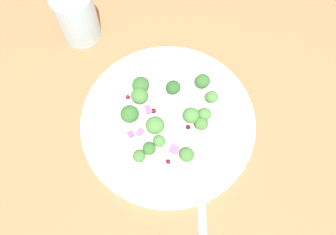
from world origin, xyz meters
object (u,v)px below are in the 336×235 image
object	(u,v)px
water_glass	(76,16)
broccoli_floret_1	(203,81)
broccoli_floret_0	(154,125)
fork	(203,233)
plate	(168,122)
broccoli_floret_2	(173,87)

from	to	relation	value
water_glass	broccoli_floret_1	bearing A→B (deg)	-15.22
water_glass	broccoli_floret_0	bearing A→B (deg)	-41.94
broccoli_floret_0	fork	size ratio (longest dim) A/B	0.16
plate	broccoli_floret_2	xyz separation A→B (cm)	(-0.32, 5.17, 2.38)
plate	water_glass	bearing A→B (deg)	144.44
broccoli_floret_0	fork	bearing A→B (deg)	-52.20
broccoli_floret_1	broccoli_floret_2	xyz separation A→B (cm)	(-4.47, -2.31, 0.16)
broccoli_floret_1	broccoli_floret_2	distance (cm)	5.03
water_glass	fork	bearing A→B (deg)	-46.30
fork	water_glass	bearing A→B (deg)	133.70
broccoli_floret_2	water_glass	size ratio (longest dim) A/B	0.24
fork	water_glass	world-z (taller)	water_glass
broccoli_floret_2	fork	bearing A→B (deg)	-66.07
broccoli_floret_0	broccoli_floret_1	bearing A→B (deg)	58.12
broccoli_floret_1	water_glass	world-z (taller)	water_glass
broccoli_floret_1	water_glass	bearing A→B (deg)	164.78
plate	broccoli_floret_2	size ratio (longest dim) A/B	11.69
fork	broccoli_floret_0	bearing A→B (deg)	127.80
broccoli_floret_1	fork	world-z (taller)	broccoli_floret_1
broccoli_floret_1	broccoli_floret_2	size ratio (longest dim) A/B	1.04
plate	fork	size ratio (longest dim) A/B	1.55
broccoli_floret_0	broccoli_floret_2	world-z (taller)	broccoli_floret_0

